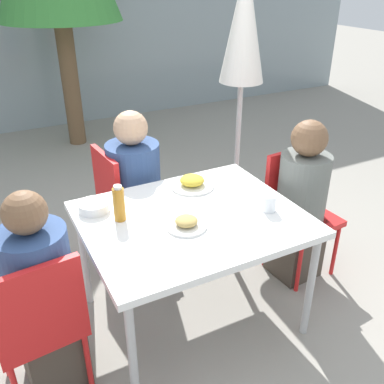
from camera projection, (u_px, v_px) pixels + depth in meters
ground_plane at (192, 315)px, 2.70m from camera, size 24.00×24.00×0.00m
building_facade at (36, 8)px, 5.31m from camera, size 10.00×0.20×3.00m
dining_table at (192, 225)px, 2.39m from camera, size 1.19×0.98×0.73m
chair_left at (39, 320)px, 1.97m from camera, size 0.44×0.44×0.87m
person_left at (44, 302)px, 2.04m from camera, size 0.32×0.32×1.13m
chair_right at (297, 203)px, 2.94m from camera, size 0.43×0.43×0.87m
person_right at (300, 206)px, 2.84m from camera, size 0.32×0.32×1.14m
chair_far at (122, 198)px, 3.02m from camera, size 0.43×0.43×0.87m
person_far at (135, 195)px, 3.01m from camera, size 0.36×0.36×1.14m
closed_umbrella at (243, 37)px, 3.18m from camera, size 0.36×0.36×2.03m
plate_0 at (192, 183)px, 2.66m from camera, size 0.27×0.27×0.07m
plate_1 at (186, 223)px, 2.25m from camera, size 0.22×0.22×0.06m
bottle at (119, 204)px, 2.28m from camera, size 0.06×0.06×0.21m
drinking_cup at (269, 203)px, 2.39m from camera, size 0.08×0.08×0.10m
salad_bowl at (94, 206)px, 2.40m from camera, size 0.17×0.17×0.05m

